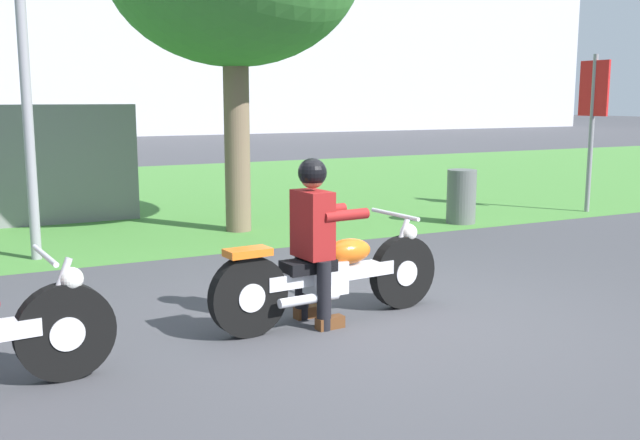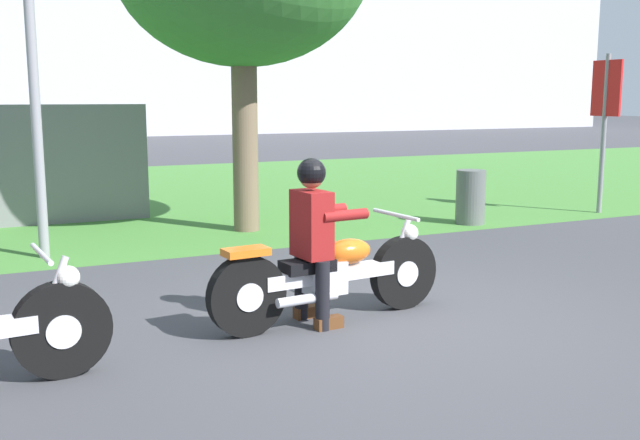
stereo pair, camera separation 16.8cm
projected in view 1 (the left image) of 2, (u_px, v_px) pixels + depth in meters
ground at (388, 323)px, 6.24m from camera, size 120.00×120.00×0.00m
grass_verge at (138, 195)px, 14.44m from camera, size 60.00×12.00×0.01m
motorcycle_lead at (331, 275)px, 6.24m from camera, size 2.22×0.66×0.89m
rider_lead at (314, 228)px, 6.08m from camera, size 0.57×0.49×1.41m
trash_can at (461, 197)px, 11.14m from camera, size 0.44×0.44×0.82m
sign_banner at (593, 108)px, 12.05m from camera, size 0.08×0.60×2.60m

